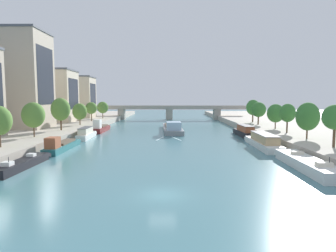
# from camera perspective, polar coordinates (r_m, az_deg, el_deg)

# --- Properties ---
(ground_plane) EXTENTS (400.00, 400.00, 0.00)m
(ground_plane) POSITION_cam_1_polar(r_m,az_deg,el_deg) (27.38, -1.10, -13.41)
(ground_plane) COLOR teal
(quay_left) EXTENTS (36.00, 170.00, 1.73)m
(quay_left) POSITION_cam_1_polar(r_m,az_deg,el_deg) (90.10, -24.93, -0.14)
(quay_left) COLOR #B7AD9E
(quay_left) RESTS_ON ground
(quay_right) EXTENTS (36.00, 170.00, 1.73)m
(quay_right) POSITION_cam_1_polar(r_m,az_deg,el_deg) (89.43, 25.24, -0.19)
(quay_right) COLOR #B7AD9E
(quay_right) RESTS_ON ground
(barge_midriver) EXTENTS (5.77, 24.51, 3.07)m
(barge_midriver) POSITION_cam_1_polar(r_m,az_deg,el_deg) (78.59, 0.87, -0.35)
(barge_midriver) COLOR gray
(barge_midriver) RESTS_ON ground
(wake_behind_barge) EXTENTS (5.59, 6.01, 0.03)m
(wake_behind_barge) POSITION_cam_1_polar(r_m,az_deg,el_deg) (63.87, 0.02, -2.50)
(wake_behind_barge) COLOR silver
(wake_behind_barge) RESTS_ON ground
(moored_boat_left_midway) EXTENTS (2.32, 11.94, 2.16)m
(moored_boat_left_midway) POSITION_cam_1_polar(r_m,az_deg,el_deg) (41.58, -26.73, -6.64)
(moored_boat_left_midway) COLOR black
(moored_boat_left_midway) RESTS_ON ground
(moored_boat_left_near) EXTENTS (2.51, 13.22, 2.75)m
(moored_boat_left_near) POSITION_cam_1_polar(r_m,az_deg,el_deg) (52.81, -20.27, -3.63)
(moored_boat_left_near) COLOR #23666B
(moored_boat_left_near) RESTS_ON ground
(moored_boat_left_upstream) EXTENTS (2.56, 10.97, 2.51)m
(moored_boat_left_upstream) POSITION_cam_1_polar(r_m,az_deg,el_deg) (66.86, -15.83, -1.46)
(moored_boat_left_upstream) COLOR silver
(moored_boat_left_upstream) RESTS_ON ground
(moored_boat_left_lone) EXTENTS (2.39, 12.76, 3.54)m
(moored_boat_left_lone) POSITION_cam_1_polar(r_m,az_deg,el_deg) (78.86, -13.13, -0.38)
(moored_boat_left_lone) COLOR maroon
(moored_boat_left_lone) RESTS_ON ground
(moored_boat_right_upstream) EXTENTS (3.15, 15.01, 2.43)m
(moored_boat_right_upstream) POSITION_cam_1_polar(r_m,az_deg,el_deg) (40.59, 25.64, -6.69)
(moored_boat_right_upstream) COLOR silver
(moored_boat_right_upstream) RESTS_ON ground
(moored_boat_right_lone) EXTENTS (3.32, 15.89, 2.61)m
(moored_boat_right_lone) POSITION_cam_1_polar(r_m,az_deg,el_deg) (55.19, 18.25, -2.91)
(moored_boat_right_lone) COLOR silver
(moored_boat_right_lone) RESTS_ON ground
(moored_boat_right_near) EXTENTS (2.73, 13.12, 2.68)m
(moored_boat_right_near) POSITION_cam_1_polar(r_m,az_deg,el_deg) (70.24, 14.87, -1.05)
(moored_boat_right_near) COLOR black
(moored_boat_right_near) RESTS_ON ground
(tree_left_second) EXTENTS (4.11, 4.11, 6.44)m
(tree_left_second) POSITION_cam_1_polar(r_m,az_deg,el_deg) (58.92, -25.03, 1.98)
(tree_left_second) COLOR brown
(tree_left_second) RESTS_ON quay_left
(tree_left_end_of_row) EXTENTS (4.22, 4.22, 7.24)m
(tree_left_end_of_row) POSITION_cam_1_polar(r_m,az_deg,el_deg) (69.37, -20.44, 3.09)
(tree_left_end_of_row) COLOR brown
(tree_left_end_of_row) RESTS_ON quay_left
(tree_left_far) EXTENTS (3.83, 3.83, 5.84)m
(tree_left_far) POSITION_cam_1_polar(r_m,az_deg,el_deg) (81.38, -17.03, 2.75)
(tree_left_far) COLOR brown
(tree_left_far) RESTS_ON quay_left
(tree_left_third) EXTENTS (3.59, 3.59, 5.96)m
(tree_left_third) POSITION_cam_1_polar(r_m,az_deg,el_deg) (94.69, -14.91, 3.43)
(tree_left_third) COLOR brown
(tree_left_third) RESTS_ON quay_left
(tree_left_distant) EXTENTS (4.00, 4.00, 5.98)m
(tree_left_distant) POSITION_cam_1_polar(r_m,az_deg,el_deg) (106.08, -12.77, 3.58)
(tree_left_distant) COLOR brown
(tree_left_distant) RESTS_ON quay_left
(tree_right_nearest) EXTENTS (3.59, 3.59, 6.26)m
(tree_right_nearest) POSITION_cam_1_polar(r_m,az_deg,el_deg) (48.44, 30.10, 1.49)
(tree_right_nearest) COLOR brown
(tree_right_nearest) RESTS_ON quay_right
(tree_right_past_mid) EXTENTS (4.00, 4.00, 6.45)m
(tree_right_past_mid) POSITION_cam_1_polar(r_m,az_deg,el_deg) (56.59, 25.85, 1.70)
(tree_right_past_mid) COLOR brown
(tree_right_past_mid) RESTS_ON quay_right
(tree_right_midway) EXTENTS (3.27, 3.27, 6.05)m
(tree_right_midway) POSITION_cam_1_polar(r_m,az_deg,el_deg) (65.27, 22.52, 2.39)
(tree_right_midway) COLOR brown
(tree_right_midway) RESTS_ON quay_right
(tree_right_second) EXTENTS (3.98, 3.98, 5.83)m
(tree_right_second) POSITION_cam_1_polar(r_m,az_deg,el_deg) (72.72, 20.48, 2.37)
(tree_right_second) COLOR brown
(tree_right_second) RESTS_ON quay_right
(tree_right_third) EXTENTS (3.97, 3.97, 6.14)m
(tree_right_third) POSITION_cam_1_polar(r_m,az_deg,el_deg) (83.19, 17.44, 3.10)
(tree_right_third) COLOR brown
(tree_right_third) RESTS_ON quay_right
(tree_right_distant) EXTENTS (4.03, 4.03, 6.77)m
(tree_right_distant) POSITION_cam_1_polar(r_m,az_deg,el_deg) (90.50, 16.43, 3.53)
(tree_right_distant) COLOR brown
(tree_right_distant) RESTS_ON quay_right
(building_left_far_end) EXTENTS (14.11, 11.46, 23.17)m
(building_left_far_end) POSITION_cam_1_polar(r_m,az_deg,el_deg) (78.66, -27.60, 8.10)
(building_left_far_end) COLOR #B2A38E
(building_left_far_end) RESTS_ON quay_left
(building_left_middle) EXTENTS (14.29, 11.06, 15.96)m
(building_left_middle) POSITION_cam_1_polar(r_m,az_deg,el_deg) (96.00, -22.05, 5.58)
(building_left_middle) COLOR beige
(building_left_middle) RESTS_ON quay_left
(building_left_corner) EXTENTS (15.70, 9.73, 15.37)m
(building_left_corner) POSITION_cam_1_polar(r_m,az_deg,el_deg) (114.36, -18.26, 5.47)
(building_left_corner) COLOR beige
(building_left_corner) RESTS_ON quay_left
(bridge_far) EXTENTS (64.12, 4.40, 5.88)m
(bridge_far) POSITION_cam_1_polar(r_m,az_deg,el_deg) (121.81, 0.24, 3.06)
(bridge_far) COLOR #9E998E
(bridge_far) RESTS_ON ground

